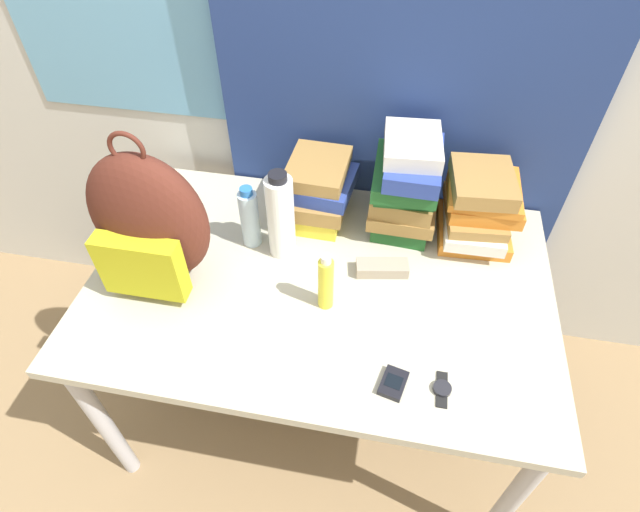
{
  "coord_description": "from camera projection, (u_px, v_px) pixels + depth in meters",
  "views": [
    {
      "loc": [
        0.18,
        -0.5,
        1.79
      ],
      "look_at": [
        0.0,
        0.43,
        0.81
      ],
      "focal_mm": 28.0,
      "sensor_mm": 36.0,
      "label": 1
    }
  ],
  "objects": [
    {
      "name": "desk",
      "position": [
        320.0,
        296.0,
        1.49
      ],
      "size": [
        1.32,
        0.86,
        0.71
      ],
      "color": "#B7B299",
      "rests_on": "ground_plane"
    },
    {
      "name": "wristwatch",
      "position": [
        442.0,
        389.0,
        1.19
      ],
      "size": [
        0.04,
        0.1,
        0.01
      ],
      "color": "black",
      "rests_on": "desk"
    },
    {
      "name": "book_stack_right",
      "position": [
        478.0,
        207.0,
        1.5
      ],
      "size": [
        0.23,
        0.28,
        0.23
      ],
      "color": "orange",
      "rests_on": "desk"
    },
    {
      "name": "water_bottle",
      "position": [
        250.0,
        218.0,
        1.48
      ],
      "size": [
        0.06,
        0.06,
        0.21
      ],
      "color": "silver",
      "rests_on": "desk"
    },
    {
      "name": "sunscreen_bottle",
      "position": [
        326.0,
        283.0,
        1.32
      ],
      "size": [
        0.04,
        0.04,
        0.19
      ],
      "color": "yellow",
      "rests_on": "desk"
    },
    {
      "name": "sunglasses_case",
      "position": [
        382.0,
        268.0,
        1.45
      ],
      "size": [
        0.16,
        0.08,
        0.04
      ],
      "color": "gray",
      "rests_on": "desk"
    },
    {
      "name": "cell_phone",
      "position": [
        393.0,
        383.0,
        1.2
      ],
      "size": [
        0.07,
        0.09,
        0.02
      ],
      "color": "black",
      "rests_on": "desk"
    },
    {
      "name": "sports_bottle",
      "position": [
        281.0,
        216.0,
        1.43
      ],
      "size": [
        0.08,
        0.08,
        0.29
      ],
      "color": "white",
      "rests_on": "desk"
    },
    {
      "name": "book_stack_left",
      "position": [
        317.0,
        190.0,
        1.57
      ],
      "size": [
        0.24,
        0.26,
        0.2
      ],
      "color": "yellow",
      "rests_on": "desk"
    },
    {
      "name": "book_stack_center",
      "position": [
        407.0,
        185.0,
        1.49
      ],
      "size": [
        0.2,
        0.28,
        0.32
      ],
      "color": "#1E5623",
      "rests_on": "desk"
    },
    {
      "name": "wall_back",
      "position": [
        352.0,
        17.0,
        1.4
      ],
      "size": [
        6.0,
        0.06,
        2.5
      ],
      "color": "beige",
      "rests_on": "ground_plane"
    },
    {
      "name": "backpack",
      "position": [
        149.0,
        223.0,
        1.32
      ],
      "size": [
        0.33,
        0.21,
        0.47
      ],
      "color": "#512319",
      "rests_on": "desk"
    },
    {
      "name": "curtain_blue",
      "position": [
        412.0,
        29.0,
        1.34
      ],
      "size": [
        1.12,
        0.04,
        2.5
      ],
      "color": "navy",
      "rests_on": "ground_plane"
    }
  ]
}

